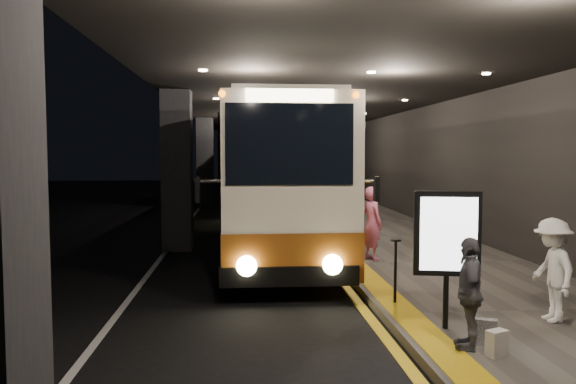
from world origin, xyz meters
name	(u,v)px	position (x,y,z in m)	size (l,w,h in m)	color
ground	(229,281)	(0.00, 0.00, 0.00)	(90.00, 90.00, 0.00)	black
lane_line_white	(172,244)	(-1.80, 5.00, 0.01)	(0.12, 50.00, 0.01)	silver
kerb_stripe_yellow	(311,242)	(2.35, 5.00, 0.01)	(0.18, 50.00, 0.01)	gold
sidewalk	(388,239)	(4.75, 5.00, 0.07)	(4.50, 50.00, 0.15)	#514C44
tactile_strip	(327,237)	(2.85, 5.00, 0.16)	(0.50, 50.00, 0.01)	gold
terminal_wall	(462,143)	(7.00, 5.00, 3.00)	(0.10, 50.00, 6.00)	black
support_columns	(177,171)	(-1.50, 4.00, 2.20)	(0.80, 24.80, 4.40)	black
canopy	(316,89)	(2.50, 5.00, 4.60)	(9.00, 50.00, 0.40)	black
coach_main	(271,185)	(1.10, 3.83, 1.82)	(2.64, 12.19, 3.78)	beige
coach_second	(257,174)	(1.04, 16.73, 1.65)	(2.53, 11.00, 3.44)	beige
passenger_boarding	(372,223)	(3.37, 1.34, 1.02)	(0.64, 0.42, 1.74)	#D16187
passenger_waiting_white	(552,270)	(4.93, -3.75, 0.93)	(1.01, 0.47, 1.56)	white
passenger_waiting_grey	(469,293)	(3.20, -4.80, 0.88)	(0.85, 0.44, 1.46)	#4F4D52
bag_polka	(486,332)	(3.48, -4.71, 0.33)	(0.29, 0.12, 0.35)	black
bag_plain	(497,343)	(3.44, -5.11, 0.31)	(0.26, 0.15, 0.33)	silver
info_sign	(447,236)	(3.21, -3.97, 1.50)	(0.94, 0.28, 1.99)	black
stanchion_post	(395,272)	(2.85, -2.56, 0.69)	(0.05, 0.05, 1.07)	black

